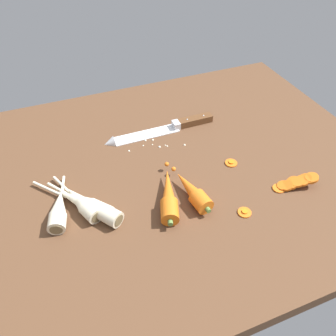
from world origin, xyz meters
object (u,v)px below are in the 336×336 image
at_px(whole_carrot, 169,196).
at_px(carrot_slice_stack, 296,182).
at_px(parsnip_mid_left, 83,203).
at_px(whole_carrot_second, 193,192).
at_px(chefs_knife, 159,130).
at_px(parsnip_back, 59,210).
at_px(parsnip_front, 82,202).
at_px(parsnip_mid_right, 94,207).
at_px(carrot_slice_stray_mid, 245,212).
at_px(carrot_slice_stray_near, 231,163).

distance_m(whole_carrot, carrot_slice_stack, 0.33).
height_order(whole_carrot, parsnip_mid_left, whole_carrot).
bearing_deg(carrot_slice_stack, whole_carrot_second, 166.63).
bearing_deg(chefs_knife, whole_carrot, -105.35).
bearing_deg(parsnip_mid_left, whole_carrot_second, -13.77).
xyz_separation_m(parsnip_mid_left, parsnip_back, (-0.06, -0.00, 0.00)).
distance_m(chefs_knife, whole_carrot, 0.28).
bearing_deg(parsnip_front, chefs_knife, 38.46).
bearing_deg(parsnip_mid_right, parsnip_back, 164.41).
bearing_deg(whole_carrot_second, carrot_slice_stack, -13.37).
xyz_separation_m(parsnip_mid_left, carrot_slice_stray_mid, (0.35, -0.15, -0.02)).
bearing_deg(parsnip_front, carrot_slice_stack, -13.79).
distance_m(parsnip_mid_right, carrot_slice_stray_mid, 0.35).
height_order(parsnip_back, carrot_slice_stack, parsnip_back).
relative_size(whole_carrot_second, carrot_slice_stray_near, 5.09).
bearing_deg(carrot_slice_stack, carrot_slice_stray_near, 128.44).
distance_m(whole_carrot_second, parsnip_mid_left, 0.26).
relative_size(whole_carrot_second, parsnip_front, 0.91).
bearing_deg(carrot_slice_stack, parsnip_back, 167.82).
relative_size(chefs_knife, carrot_slice_stray_near, 10.47).
bearing_deg(carrot_slice_stray_near, whole_carrot_second, -153.80).
bearing_deg(carrot_slice_stack, parsnip_mid_left, 166.43).
bearing_deg(whole_carrot, carrot_slice_stray_mid, -32.57).
height_order(whole_carrot_second, carrot_slice_stray_mid, whole_carrot_second).
xyz_separation_m(whole_carrot, carrot_slice_stray_mid, (0.15, -0.10, -0.02)).
distance_m(parsnip_mid_right, carrot_slice_stray_near, 0.39).
xyz_separation_m(carrot_slice_stack, carrot_slice_stray_near, (-0.11, 0.14, -0.01)).
xyz_separation_m(chefs_knife, parsnip_back, (-0.33, -0.22, 0.01)).
bearing_deg(carrot_slice_stray_near, carrot_slice_stray_mid, -109.04).
bearing_deg(carrot_slice_stray_near, parsnip_mid_right, -174.87).
height_order(parsnip_mid_left, carrot_slice_stray_mid, parsnip_mid_left).
height_order(parsnip_mid_left, carrot_slice_stray_near, parsnip_mid_left).
height_order(parsnip_front, carrot_slice_stack, parsnip_front).
distance_m(chefs_knife, parsnip_mid_right, 0.35).
bearing_deg(whole_carrot_second, whole_carrot, 172.44).
relative_size(whole_carrot_second, parsnip_back, 0.95).
relative_size(parsnip_front, carrot_slice_stack, 1.64).
xyz_separation_m(parsnip_mid_left, carrot_slice_stray_near, (0.41, 0.01, -0.02)).
height_order(whole_carrot, parsnip_front, whole_carrot).
bearing_deg(parsnip_mid_left, carrot_slice_stack, -13.57).
bearing_deg(chefs_knife, parsnip_mid_left, -140.88).
bearing_deg(chefs_knife, carrot_slice_stack, -54.71).
height_order(whole_carrot, carrot_slice_stray_mid, whole_carrot).
bearing_deg(chefs_knife, whole_carrot_second, -93.26).
relative_size(chefs_knife, parsnip_front, 1.86).
xyz_separation_m(whole_carrot_second, carrot_slice_stray_mid, (0.09, -0.09, -0.02)).
xyz_separation_m(chefs_knife, parsnip_mid_left, (-0.27, -0.22, 0.01)).
bearing_deg(parsnip_back, chefs_knife, 34.02).
xyz_separation_m(parsnip_front, parsnip_back, (-0.05, -0.00, 0.00)).
height_order(chefs_knife, parsnip_mid_left, parsnip_mid_left).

